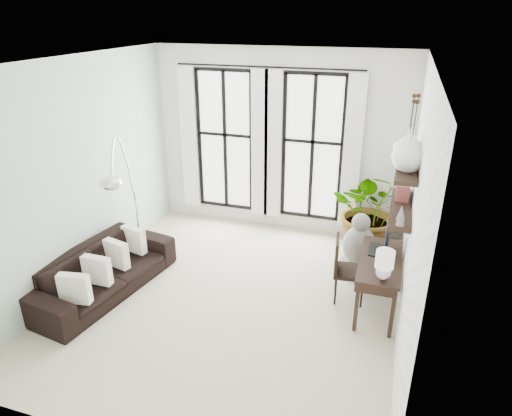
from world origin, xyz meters
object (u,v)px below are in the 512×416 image
at_px(desk, 380,264).
at_px(buddha, 359,248).
at_px(desk_chair, 344,265).
at_px(sofa, 103,271).
at_px(arc_lamp, 121,168).
at_px(plant, 372,211).

distance_m(desk, buddha, 1.02).
xyz_separation_m(desk, desk_chair, (-0.47, 0.14, -0.18)).
bearing_deg(buddha, sofa, -154.27).
relative_size(sofa, arc_lamp, 1.04).
xyz_separation_m(desk, arc_lamp, (-3.64, -0.13, 0.98)).
xyz_separation_m(desk_chair, buddha, (0.12, 0.78, -0.12)).
bearing_deg(arc_lamp, desk_chair, 4.77).
distance_m(plant, desk_chair, 1.55).
distance_m(sofa, plant, 4.26).
bearing_deg(sofa, buddha, -55.01).
bearing_deg(desk, sofa, -169.02).
relative_size(sofa, desk_chair, 2.44).
xyz_separation_m(sofa, arc_lamp, (0.10, 0.60, 1.36)).
bearing_deg(arc_lamp, buddha, 17.50).
bearing_deg(desk, desk_chair, 163.64).
height_order(desk, buddha, desk).
bearing_deg(plant, buddha, -98.19).
bearing_deg(arc_lamp, sofa, -99.67).
bearing_deg(desk_chair, buddha, 73.67).
height_order(sofa, desk_chair, desk_chair).
xyz_separation_m(sofa, desk, (3.75, 0.73, 0.38)).
bearing_deg(buddha, arc_lamp, -162.50).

